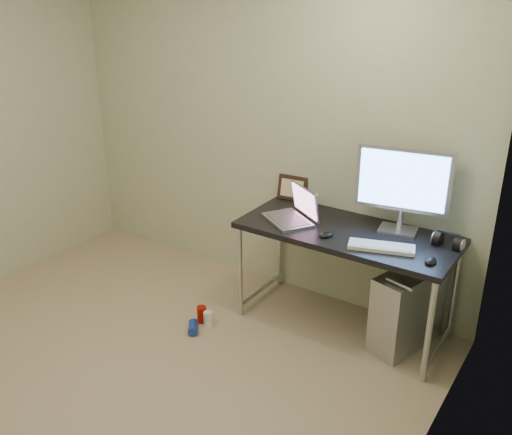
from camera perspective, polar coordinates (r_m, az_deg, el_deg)
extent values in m
plane|color=tan|center=(3.72, -15.02, -16.38)|extent=(3.50, 3.50, 0.00)
cube|color=beige|center=(4.36, 0.49, 8.85)|extent=(3.50, 0.02, 2.50)
cube|color=beige|center=(2.16, 14.47, -7.27)|extent=(0.02, 3.50, 2.50)
cube|color=black|center=(3.86, 9.09, -1.54)|extent=(1.46, 0.64, 0.04)
cylinder|color=silver|center=(4.11, -1.64, -5.47)|extent=(0.04, 0.04, 0.71)
cylinder|color=silver|center=(4.53, 2.39, -2.67)|extent=(0.04, 0.04, 0.71)
cylinder|color=silver|center=(3.62, 16.89, -10.95)|extent=(0.04, 0.04, 0.71)
cylinder|color=silver|center=(4.08, 19.27, -7.12)|extent=(0.04, 0.04, 0.71)
cylinder|color=silver|center=(4.45, 0.47, -7.17)|extent=(0.04, 0.56, 0.04)
cylinder|color=silver|center=(3.99, 17.67, -12.28)|extent=(0.04, 0.56, 0.04)
cube|color=silver|center=(3.96, 14.87, -8.88)|extent=(0.37, 0.57, 0.55)
cylinder|color=silver|center=(3.63, 14.18, -6.48)|extent=(0.20, 0.08, 0.03)
cylinder|color=silver|center=(4.01, 16.35, -3.82)|extent=(0.20, 0.08, 0.03)
cylinder|color=black|center=(4.11, 15.51, -5.68)|extent=(0.01, 0.16, 0.69)
cylinder|color=black|center=(4.08, 16.59, -6.34)|extent=(0.02, 0.11, 0.71)
cylinder|color=#A91105|center=(4.19, -5.45, -9.62)|extent=(0.09, 0.09, 0.12)
cylinder|color=white|center=(4.14, -4.81, -10.11)|extent=(0.09, 0.09, 0.12)
cylinder|color=#1B3A9D|center=(4.11, -6.30, -10.89)|extent=(0.13, 0.14, 0.07)
cube|color=silver|center=(3.95, 3.15, -0.26)|extent=(0.42, 0.39, 0.02)
cube|color=slate|center=(3.94, 3.16, -0.12)|extent=(0.36, 0.33, 0.00)
cube|color=gray|center=(3.96, 4.93, 1.63)|extent=(0.32, 0.22, 0.22)
cube|color=#83506B|center=(3.96, 4.87, 1.59)|extent=(0.28, 0.20, 0.19)
cube|color=silver|center=(3.90, 14.00, -1.23)|extent=(0.27, 0.22, 0.02)
cylinder|color=silver|center=(3.89, 14.22, -0.11)|extent=(0.04, 0.04, 0.13)
cube|color=silver|center=(3.79, 14.56, 3.69)|extent=(0.61, 0.14, 0.42)
cube|color=#5C8FE4|center=(3.77, 14.43, 3.59)|extent=(0.55, 0.10, 0.37)
cube|color=white|center=(3.63, 12.43, -2.89)|extent=(0.43, 0.25, 0.02)
ellipsoid|color=black|center=(3.53, 17.07, -4.06)|extent=(0.07, 0.11, 0.04)
ellipsoid|color=black|center=(3.74, 7.05, -1.61)|extent=(0.10, 0.12, 0.04)
cylinder|color=black|center=(3.79, 17.71, -2.07)|extent=(0.05, 0.11, 0.11)
cylinder|color=black|center=(3.76, 19.62, -2.52)|extent=(0.05, 0.11, 0.11)
cube|color=black|center=(3.75, 18.77, -1.48)|extent=(0.14, 0.03, 0.01)
cube|color=black|center=(4.31, 3.68, 2.97)|extent=(0.24, 0.09, 0.19)
cylinder|color=silver|center=(4.20, 5.95, 1.55)|extent=(0.01, 0.01, 0.08)
cylinder|color=white|center=(4.18, 5.98, 2.18)|extent=(0.04, 0.03, 0.04)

